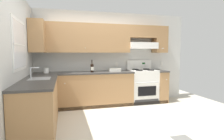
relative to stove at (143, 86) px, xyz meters
The scene contains 10 objects.
ground_plane 1.93m from the stove, 137.91° to the right, with size 7.04×7.04×0.00m, color beige.
floor_accent_tile 2.40m from the stove, 97.91° to the right, with size 0.30×0.30×0.01m, color slate.
wall_back 1.44m from the stove, 164.66° to the left, with size 4.68×0.57×2.55m.
wall_left 3.27m from the stove, 160.99° to the right, with size 0.47×4.00×2.55m.
counter_back_run 1.43m from the stove, behind, with size 3.60×0.65×0.91m.
counter_left_run 2.91m from the stove, 154.52° to the right, with size 0.63×1.91×1.13m.
stove is the anchor object (origin of this frame).
wine_bottle 1.57m from the stove, behind, with size 0.08×0.08×0.32m.
bowl 0.94m from the stove, behind, with size 0.30×0.22×0.08m.
paper_towel_roll 2.65m from the stove, behind, with size 0.13×0.13×0.13m.
Camera 1 is at (-0.78, -3.57, 1.39)m, focal length 29.57 mm.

